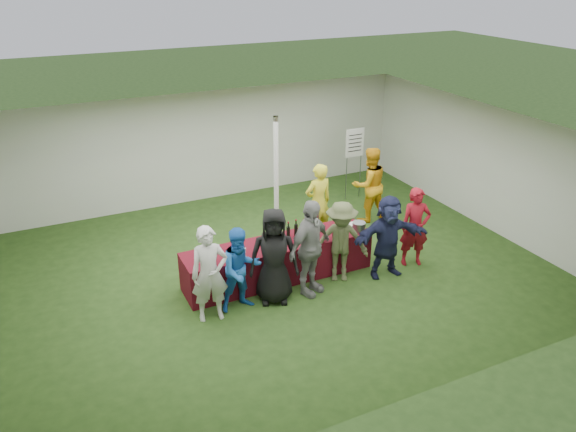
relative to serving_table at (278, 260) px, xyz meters
name	(u,v)px	position (x,y,z in m)	size (l,w,h in m)	color
ground	(279,268)	(0.15, 0.31, -0.38)	(60.00, 60.00, 0.00)	#284719
tent	(276,180)	(0.65, 1.51, 0.98)	(10.00, 10.00, 10.00)	white
serving_table	(278,260)	(0.00, 0.00, 0.00)	(3.60, 0.80, 0.75)	#600A13
wine_bottles	(305,228)	(0.62, 0.13, 0.50)	(0.72, 0.15, 0.32)	black
wine_glasses	(237,253)	(-0.90, -0.26, 0.49)	(1.14, 0.14, 0.16)	silver
water_bottle	(278,235)	(0.03, 0.08, 0.48)	(0.07, 0.07, 0.23)	silver
bar_towel	(351,225)	(1.60, 0.05, 0.39)	(0.25, 0.18, 0.03)	white
dump_bucket	(359,227)	(1.60, -0.22, 0.46)	(0.25, 0.25, 0.18)	slate
wine_list_sign	(355,148)	(3.31, 2.76, 0.94)	(0.50, 0.03, 1.80)	slate
staff_pourer	(318,202)	(1.43, 1.12, 0.48)	(0.62, 0.41, 1.71)	yellow
staff_back	(369,185)	(2.94, 1.50, 0.49)	(0.84, 0.66, 1.74)	gold
customer_0	(210,274)	(-1.55, -0.70, 0.47)	(0.61, 0.40, 1.68)	beige
customer_1	(241,269)	(-0.98, -0.64, 0.38)	(0.74, 0.57, 1.51)	blue
customer_2	(274,256)	(-0.38, -0.65, 0.50)	(0.86, 0.56, 1.75)	black
customer_3	(310,248)	(0.29, -0.70, 0.53)	(1.06, 0.44, 1.80)	gray
customer_4	(341,242)	(1.02, -0.54, 0.41)	(1.02, 0.59, 1.58)	#4E5532
customer_5	(388,237)	(1.90, -0.76, 0.43)	(1.50, 0.48, 1.62)	#1D2144
customer_6	(415,227)	(2.63, -0.63, 0.42)	(0.58, 0.38, 1.59)	maroon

